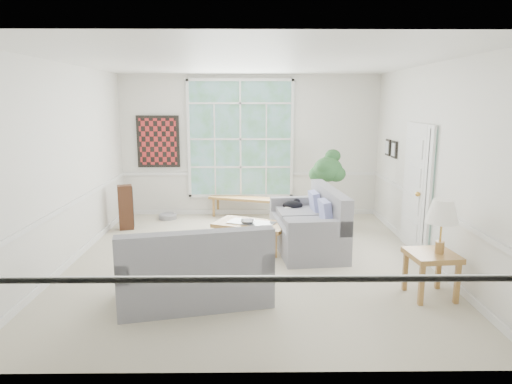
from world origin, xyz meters
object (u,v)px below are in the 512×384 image
loveseat_right (307,219)px  loveseat_front (194,262)px  end_table (325,213)px  coffee_table (251,236)px  side_table (430,275)px

loveseat_right → loveseat_front: (-1.64, -2.00, -0.02)m
loveseat_right → end_table: 1.58m
loveseat_right → coffee_table: size_ratio=1.56×
loveseat_front → side_table: size_ratio=3.12×
end_table → side_table: size_ratio=0.86×
loveseat_right → end_table: bearing=63.4°
loveseat_right → coffee_table: bearing=174.5°
loveseat_right → coffee_table: loveseat_right is taller
loveseat_front → side_table: 2.98m
coffee_table → side_table: bearing=-16.8°
side_table → end_table: bearing=103.0°
loveseat_right → loveseat_front: size_ratio=1.04×
coffee_table → side_table: (2.26, -1.94, 0.07)m
loveseat_front → coffee_table: size_ratio=1.51×
side_table → coffee_table: bearing=139.4°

